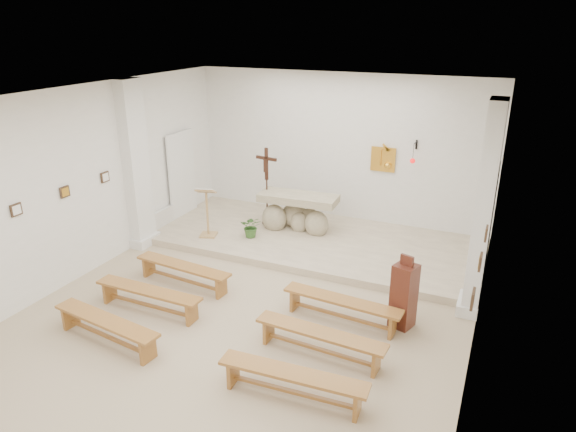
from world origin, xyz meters
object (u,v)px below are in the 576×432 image
at_px(bench_left_front, 183,270).
at_px(bench_left_second, 149,295).
at_px(bench_right_front, 342,305).
at_px(altar, 297,214).
at_px(bench_right_second, 320,337).
at_px(bench_right_third, 293,379).
at_px(bench_left_third, 106,325).
at_px(donation_pedestal, 404,295).
at_px(crucifix_stand, 267,181).
at_px(lectern, 207,212).

xyz_separation_m(bench_left_front, bench_left_second, (0.00, -0.99, 0.00)).
bearing_deg(bench_right_front, altar, 128.60).
xyz_separation_m(bench_right_second, bench_right_third, (0.00, -0.99, 0.00)).
bearing_deg(bench_right_third, bench_left_third, 176.98).
xyz_separation_m(donation_pedestal, bench_right_third, (-0.91, -2.26, -0.23)).
relative_size(bench_left_second, bench_right_second, 0.99).
relative_size(altar, crucifix_stand, 1.00).
height_order(altar, bench_left_second, altar).
bearing_deg(bench_right_front, bench_left_third, -142.40).
bearing_deg(bench_right_front, bench_right_third, -85.57).
distance_m(bench_left_front, bench_left_second, 0.99).
relative_size(crucifix_stand, bench_right_front, 0.90).
bearing_deg(bench_left_second, crucifix_stand, 87.63).
bearing_deg(bench_left_third, lectern, 106.94).
xyz_separation_m(lectern, bench_left_front, (0.64, -1.85, -0.40)).
relative_size(lectern, bench_left_second, 0.58).
relative_size(crucifix_stand, bench_left_third, 0.90).
bearing_deg(lectern, donation_pedestal, -36.84).
relative_size(bench_left_front, bench_left_second, 1.01).
height_order(altar, bench_right_front, altar).
height_order(bench_left_third, bench_right_third, same).
xyz_separation_m(bench_left_third, bench_right_third, (3.02, 0.00, 0.00)).
bearing_deg(bench_right_third, altar, 109.26).
height_order(lectern, bench_right_second, lectern).
distance_m(altar, bench_left_third, 5.08).
distance_m(altar, bench_right_front, 3.64).
distance_m(lectern, bench_left_front, 2.00).
distance_m(donation_pedestal, bench_right_front, 0.98).
relative_size(altar, bench_right_second, 0.90).
distance_m(bench_left_second, bench_right_third, 3.18).
distance_m(donation_pedestal, bench_left_second, 4.14).
relative_size(crucifix_stand, bench_left_front, 0.90).
distance_m(donation_pedestal, bench_right_third, 2.45).
xyz_separation_m(bench_left_second, bench_left_third, (-0.00, -0.99, 0.00)).
xyz_separation_m(bench_right_front, bench_left_second, (-3.02, -0.99, 0.00)).
height_order(altar, bench_right_third, altar).
relative_size(lectern, bench_right_front, 0.57).
distance_m(donation_pedestal, bench_left_front, 3.95).
xyz_separation_m(bench_left_front, bench_right_second, (3.02, -0.99, 0.00)).
distance_m(bench_left_front, bench_right_third, 3.61).
bearing_deg(bench_left_second, bench_right_third, -17.50).
bearing_deg(bench_right_third, bench_right_second, 86.98).
bearing_deg(altar, bench_right_front, -59.30).
relative_size(donation_pedestal, bench_right_second, 0.62).
height_order(bench_left_front, bench_right_third, same).
height_order(lectern, crucifix_stand, crucifix_stand).
bearing_deg(bench_right_second, crucifix_stand, 128.24).
bearing_deg(bench_right_front, donation_pedestal, 21.74).
distance_m(crucifix_stand, bench_left_front, 3.18).
distance_m(crucifix_stand, donation_pedestal, 4.68).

